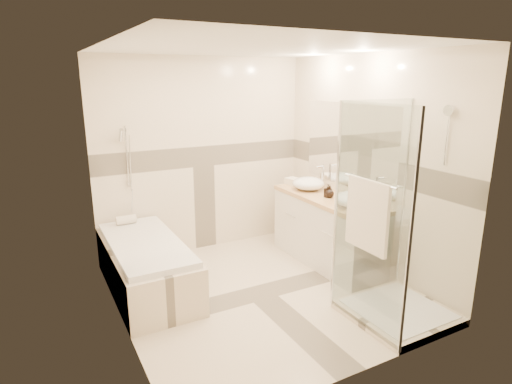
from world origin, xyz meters
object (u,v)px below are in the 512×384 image
bathtub (146,263)px  amenity_bottle_a (328,191)px  vessel_sink_near (308,183)px  shower_enclosure (386,268)px  vessel_sink_far (353,199)px  vanity (327,230)px  amenity_bottle_b (329,192)px

bathtub → amenity_bottle_a: 2.25m
amenity_bottle_a → vessel_sink_near: bearing=90.0°
shower_enclosure → vessel_sink_far: 0.97m
vessel_sink_far → amenity_bottle_a: (0.00, 0.44, -0.00)m
shower_enclosure → vessel_sink_near: size_ratio=5.03×
bathtub → vanity: size_ratio=1.05×
bathtub → shower_enclosure: shower_enclosure is taller
bathtub → vessel_sink_near: 2.22m
vanity → vessel_sink_far: size_ratio=3.97×
vessel_sink_near → amenity_bottle_a: size_ratio=2.61×
vessel_sink_far → amenity_bottle_a: bearing=90.0°
amenity_bottle_a → amenity_bottle_b: 0.03m
vanity → amenity_bottle_a: amenity_bottle_a is taller
vessel_sink_far → vanity: bearing=87.4°
shower_enclosure → vessel_sink_near: 1.75m
vessel_sink_far → bathtub: bearing=159.5°
amenity_bottle_a → shower_enclosure: bearing=-102.1°
vanity → vessel_sink_near: bearing=92.8°
bathtub → vessel_sink_near: size_ratio=4.19×
vanity → amenity_bottle_a: size_ratio=10.42×
amenity_bottle_a → bathtub: bearing=170.6°
vessel_sink_far → amenity_bottle_b: (0.00, 0.41, -0.01)m
shower_enclosure → vessel_sink_far: shower_enclosure is taller
vessel_sink_far → amenity_bottle_b: vessel_sink_far is taller
amenity_bottle_a → amenity_bottle_b: (0.00, -0.03, -0.01)m
shower_enclosure → amenity_bottle_a: shower_enclosure is taller
vessel_sink_near → amenity_bottle_a: 0.41m
bathtub → amenity_bottle_b: (2.13, -0.38, 0.61)m
amenity_bottle_a → amenity_bottle_b: bearing=-90.0°
vessel_sink_near → amenity_bottle_a: vessel_sink_near is taller
bathtub → shower_enclosure: size_ratio=0.83×
vanity → bathtub: bearing=170.8°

